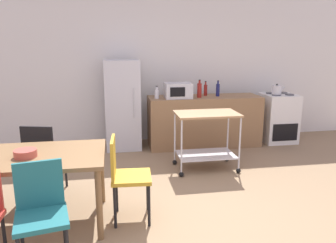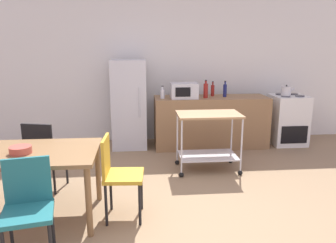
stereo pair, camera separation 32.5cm
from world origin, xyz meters
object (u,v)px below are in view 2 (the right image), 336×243
chair_black (44,151)px  bottle_soda (206,90)px  dining_table (24,159)px  chair_teal (28,205)px  microwave (184,91)px  kitchen_cart (208,132)px  refrigerator (129,104)px  chair_mustard (118,172)px  stove_oven (288,120)px  fruit_bowl (21,150)px  bottle_wine (213,90)px  bottle_hot_sauce (225,90)px  kettle (286,91)px  bottle_sesame_oil (163,93)px

chair_black → bottle_soda: bottle_soda is taller
dining_table → chair_black: size_ratio=1.69×
chair_teal → microwave: 3.51m
dining_table → kitchen_cart: bearing=29.3°
refrigerator → chair_mustard: bearing=-91.6°
chair_mustard → stove_oven: (2.97, 2.45, -0.07)m
refrigerator → fruit_bowl: bearing=-111.8°
bottle_soda → fruit_bowl: (-2.34, -2.35, -0.24)m
stove_oven → refrigerator: 2.92m
microwave → fruit_bowl: bearing=-129.8°
bottle_wine → bottle_hot_sauce: 0.22m
dining_table → chair_mustard: chair_mustard is taller
chair_black → bottle_hot_sauce: bearing=-134.4°
kettle → bottle_hot_sauce: bearing=176.1°
dining_table → kettle: (3.80, 2.30, 0.33)m
microwave → kettle: size_ratio=1.92×
dining_table → stove_oven: bearing=31.5°
chair_black → kettle: 4.15m
chair_black → kettle: bearing=-143.2°
kettle → bottle_sesame_oil: bearing=-179.9°
stove_oven → fruit_bowl: size_ratio=4.27×
bottle_wine → fruit_bowl: 3.58m
kettle → stove_oven: bearing=39.7°
stove_oven → bottle_sesame_oil: bottle_sesame_oil is taller
kitchen_cart → bottle_sesame_oil: bearing=118.3°
kitchen_cart → bottle_wine: size_ratio=3.45×
chair_teal → fruit_bowl: (-0.25, 0.66, 0.27)m
chair_mustard → kitchen_cart: (1.23, 1.27, 0.05)m
kettle → chair_mustard: bearing=-140.5°
stove_oven → microwave: microwave is taller
chair_teal → kitchen_cart: 2.73m
chair_mustard → fruit_bowl: bearing=94.2°
kitchen_cart → dining_table: bearing=-150.7°
dining_table → chair_teal: size_ratio=1.69×
bottle_soda → kettle: (1.45, 0.01, -0.03)m
dining_table → bottle_wine: 3.54m
chair_black → stove_oven: 4.27m
bottle_soda → bottle_wine: (0.16, 0.19, -0.02)m
kitchen_cart → bottle_wine: bearing=75.2°
chair_mustard → chair_teal: bearing=137.4°
kitchen_cart → fruit_bowl: size_ratio=4.22×
microwave → fruit_bowl: microwave is taller
bottle_hot_sauce → chair_teal: bearing=-128.4°
chair_teal → microwave: microwave is taller
chair_black → kitchen_cart: 2.24m
chair_mustard → microwave: bearing=-19.8°
refrigerator → bottle_hot_sauce: 1.71m
chair_black → fruit_bowl: bearing=104.7°
bottle_sesame_oil → kettle: bearing=0.1°
chair_mustard → bottle_soda: size_ratio=2.87×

